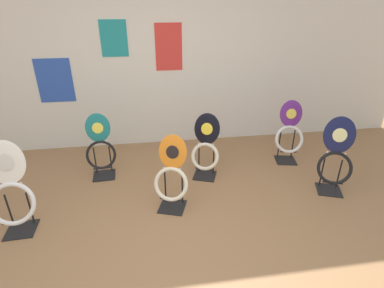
{
  "coord_description": "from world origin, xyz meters",
  "views": [
    {
      "loc": [
        -0.16,
        -2.01,
        2.1
      ],
      "look_at": [
        0.32,
        1.16,
        0.55
      ],
      "focal_mm": 28.0,
      "sensor_mm": 36.0,
      "label": 1
    }
  ],
  "objects": [
    {
      "name": "toilet_seat_display_white_plain",
      "position": [
        -1.51,
        0.58,
        0.42
      ],
      "size": [
        0.44,
        0.29,
        0.95
      ],
      "color": "black",
      "rests_on": "ground_plane"
    },
    {
      "name": "toilet_seat_display_jazz_black",
      "position": [
        0.52,
        1.33,
        0.38
      ],
      "size": [
        0.42,
        0.39,
        0.83
      ],
      "color": "black",
      "rests_on": "ground_plane"
    },
    {
      "name": "wall_back",
      "position": [
        -0.0,
        2.49,
        1.3
      ],
      "size": [
        8.0,
        0.07,
        2.6
      ],
      "color": "silver",
      "rests_on": "ground_plane"
    },
    {
      "name": "toilet_seat_display_teal_sax",
      "position": [
        -0.8,
        1.52,
        0.41
      ],
      "size": [
        0.38,
        0.3,
        0.85
      ],
      "color": "black",
      "rests_on": "ground_plane"
    },
    {
      "name": "ground_plane",
      "position": [
        0.0,
        0.0,
        0.0
      ],
      "size": [
        14.0,
        14.0,
        0.0
      ],
      "primitive_type": "plane",
      "color": "#8E6642"
    },
    {
      "name": "toilet_seat_display_navy_moon",
      "position": [
        1.96,
        0.77,
        0.44
      ],
      "size": [
        0.44,
        0.38,
        0.92
      ],
      "color": "black",
      "rests_on": "ground_plane"
    },
    {
      "name": "toilet_seat_display_purple_note",
      "position": [
        1.75,
        1.55,
        0.41
      ],
      "size": [
        0.42,
        0.33,
        0.88
      ],
      "color": "black",
      "rests_on": "ground_plane"
    },
    {
      "name": "toilet_seat_display_orange_sun",
      "position": [
        0.03,
        0.72,
        0.38
      ],
      "size": [
        0.42,
        0.37,
        0.84
      ],
      "color": "black",
      "rests_on": "ground_plane"
    }
  ]
}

